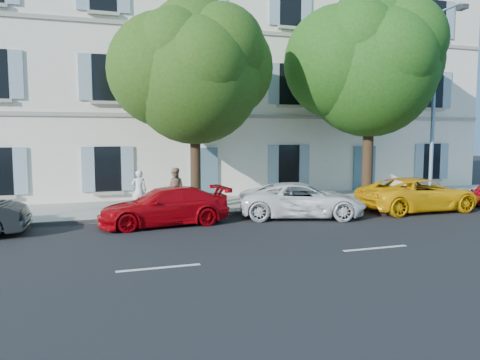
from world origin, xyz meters
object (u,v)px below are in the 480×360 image
object	(u,v)px
car_white_coupe	(302,200)
tree_left	(195,78)
car_yellow_supercar	(418,194)
pedestrian_a	(139,191)
pedestrian_b	(175,188)
street_lamp	(436,94)
tree_right	(370,71)
car_red_coupe	(164,206)

from	to	relation	value
car_white_coupe	tree_left	world-z (taller)	tree_left
car_yellow_supercar	pedestrian_a	world-z (taller)	pedestrian_a
tree_left	pedestrian_b	world-z (taller)	tree_left
street_lamp	car_white_coupe	bearing A→B (deg)	-169.29
pedestrian_b	pedestrian_a	bearing A→B (deg)	26.51
tree_left	street_lamp	bearing A→B (deg)	-4.11
tree_left	pedestrian_a	xyz separation A→B (m)	(-2.17, 0.40, -4.37)
car_yellow_supercar	tree_right	world-z (taller)	tree_right
tree_left	street_lamp	world-z (taller)	street_lamp
tree_left	pedestrian_b	size ratio (longest dim) A/B	4.83
car_white_coupe	pedestrian_a	bearing A→B (deg)	84.23
car_white_coupe	pedestrian_b	size ratio (longest dim) A/B	2.86
car_white_coupe	tree_right	bearing A→B (deg)	-45.06
car_white_coupe	car_yellow_supercar	bearing A→B (deg)	-74.27
tree_right	street_lamp	size ratio (longest dim) A/B	1.07
tree_right	tree_left	bearing A→B (deg)	-179.78
car_white_coupe	car_yellow_supercar	size ratio (longest dim) A/B	0.95
car_red_coupe	car_yellow_supercar	size ratio (longest dim) A/B	0.91
street_lamp	tree_right	bearing A→B (deg)	164.58
car_white_coupe	pedestrian_b	distance (m)	5.13
tree_right	pedestrian_a	world-z (taller)	tree_right
street_lamp	pedestrian_b	xyz separation A→B (m)	(-11.60, 1.31, -3.93)
pedestrian_a	tree_right	bearing A→B (deg)	-177.56
street_lamp	pedestrian_b	size ratio (longest dim) A/B	5.05
car_red_coupe	car_yellow_supercar	world-z (taller)	car_yellow_supercar
tree_right	car_yellow_supercar	bearing A→B (deg)	-69.98
car_red_coupe	tree_left	xyz separation A→B (m)	(1.58, 1.99, 4.67)
pedestrian_a	pedestrian_b	size ratio (longest dim) A/B	0.96
pedestrian_a	car_yellow_supercar	bearing A→B (deg)	170.40
car_red_coupe	tree_right	bearing A→B (deg)	96.90
pedestrian_b	tree_left	bearing A→B (deg)	166.20
pedestrian_a	pedestrian_b	distance (m)	1.43
car_yellow_supercar	pedestrian_a	distance (m)	11.30
tree_right	car_white_coupe	bearing A→B (deg)	-153.10
car_red_coupe	pedestrian_a	distance (m)	2.48
pedestrian_a	car_white_coupe	bearing A→B (deg)	160.74
pedestrian_b	car_white_coupe	bearing A→B (deg)	169.91
tree_right	pedestrian_a	distance (m)	11.25
tree_right	pedestrian_b	size ratio (longest dim) A/B	5.40
car_yellow_supercar	street_lamp	bearing A→B (deg)	-52.41
car_red_coupe	pedestrian_b	world-z (taller)	pedestrian_b
car_red_coupe	pedestrian_a	size ratio (longest dim) A/B	2.82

